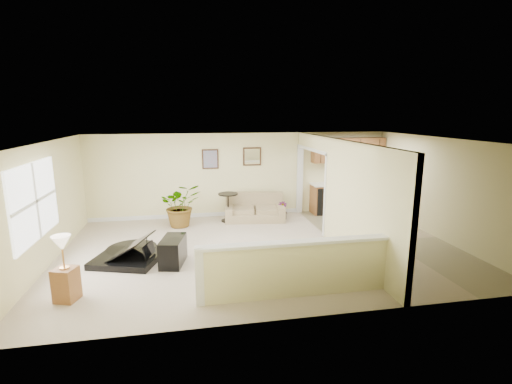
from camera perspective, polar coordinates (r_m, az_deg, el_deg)
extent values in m
plane|color=#C3B298|center=(8.67, 0.90, -8.74)|extent=(9.00, 9.00, 0.00)
cube|color=beige|center=(11.21, -2.13, 2.68)|extent=(9.00, 0.04, 2.50)
cube|color=beige|center=(5.52, 7.22, -7.45)|extent=(9.00, 0.04, 2.50)
cube|color=beige|center=(8.64, -29.76, -1.79)|extent=(0.04, 6.00, 2.50)
cube|color=beige|center=(10.20, 26.56, 0.44)|extent=(0.04, 6.00, 2.50)
cube|color=silver|center=(8.13, 0.96, 7.97)|extent=(9.00, 6.00, 0.04)
cube|color=gray|center=(9.77, 19.47, -7.01)|extent=(2.70, 6.00, 0.01)
cube|color=beige|center=(7.78, 15.86, -2.02)|extent=(0.12, 3.60, 2.50)
cube|color=beige|center=(10.33, 8.86, 7.60)|extent=(0.12, 2.35, 0.40)
cube|color=beige|center=(6.46, 6.40, -11.80)|extent=(3.30, 0.12, 0.95)
cube|color=silver|center=(6.28, 6.51, -7.71)|extent=(3.40, 0.22, 0.05)
cube|color=silver|center=(6.21, -8.70, -12.67)|extent=(0.14, 0.14, 1.00)
cube|color=white|center=(8.14, -30.92, -1.25)|extent=(0.05, 2.15, 1.45)
cube|color=#382214|center=(11.02, -7.05, 5.05)|extent=(0.48, 0.03, 0.58)
cube|color=#8D5972|center=(11.00, -7.04, 5.04)|extent=(0.40, 0.01, 0.50)
cube|color=#382214|center=(11.16, -0.61, 5.49)|extent=(0.55, 0.03, 0.55)
cube|color=silver|center=(11.14, -0.59, 5.48)|extent=(0.46, 0.01, 0.46)
cube|color=brown|center=(12.02, 13.88, -0.92)|extent=(2.30, 0.60, 0.90)
cube|color=white|center=(11.92, 13.99, 1.28)|extent=(2.36, 0.65, 0.04)
cube|color=black|center=(11.71, 10.31, -1.20)|extent=(0.60, 0.60, 0.84)
cube|color=brown|center=(11.89, 14.00, 6.27)|extent=(2.30, 0.35, 0.75)
cube|color=black|center=(8.20, -19.46, -5.69)|extent=(1.56, 1.44, 0.26)
cylinder|color=black|center=(8.68, -19.86, -4.74)|extent=(1.09, 1.09, 0.26)
cube|color=white|center=(8.12, -14.13, -5.78)|extent=(0.45, 0.90, 0.02)
cube|color=black|center=(8.23, -20.10, -3.93)|extent=(1.27, 1.27, 0.60)
cube|color=black|center=(7.96, -12.65, -8.86)|extent=(0.58, 0.90, 0.55)
cube|color=#988960|center=(10.90, -0.19, -3.03)|extent=(1.83, 1.20, 0.48)
cube|color=#988960|center=(11.14, -0.53, -0.11)|extent=(1.72, 0.47, 0.50)
cube|color=#988960|center=(10.71, -4.15, -1.51)|extent=(0.34, 0.99, 0.18)
cube|color=#988960|center=(10.98, 3.68, -1.17)|extent=(0.34, 0.99, 0.18)
cylinder|color=black|center=(10.82, -4.26, -4.40)|extent=(0.41, 0.41, 0.03)
cylinder|color=black|center=(10.72, -4.29, -2.39)|extent=(0.04, 0.04, 0.80)
cylinder|color=black|center=(10.63, -4.33, -0.31)|extent=(0.57, 0.57, 0.03)
cylinder|color=black|center=(10.52, -11.40, -4.51)|extent=(0.34, 0.34, 0.24)
imported|color=#1F4C16|center=(10.40, -11.51, -1.97)|extent=(1.24, 1.13, 1.20)
cylinder|color=black|center=(11.03, 4.01, -3.66)|extent=(0.26, 0.26, 0.19)
imported|color=#1F4C16|center=(10.99, 4.03, -2.85)|extent=(0.37, 0.37, 0.51)
cube|color=brown|center=(7.10, -27.16, -12.52)|extent=(0.42, 0.42, 0.57)
cylinder|color=#AC7539|center=(6.99, -27.40, -10.30)|extent=(0.15, 0.15, 0.02)
cylinder|color=#AC7539|center=(6.93, -27.56, -8.83)|extent=(0.03, 0.03, 0.38)
cone|color=#FFEAD0|center=(6.85, -27.75, -6.96)|extent=(0.31, 0.31, 0.25)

